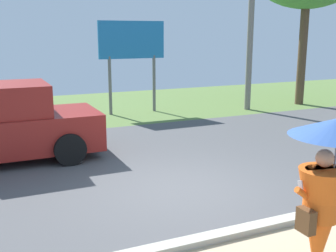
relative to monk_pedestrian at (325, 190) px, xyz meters
The scene contains 4 objects.
ground_plane 6.44m from the monk_pedestrian, 92.31° to the left, with size 40.00×22.00×0.20m.
monk_pedestrian is the anchor object (origin of this frame).
utility_pole 12.23m from the monk_pedestrian, 59.47° to the left, with size 1.80×0.24×6.68m.
roadside_billboard 11.77m from the monk_pedestrian, 82.14° to the left, with size 2.60×0.12×3.50m.
Camera 1 is at (-3.49, -6.97, 3.07)m, focal length 44.48 mm.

